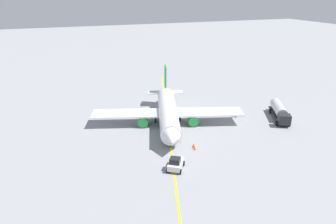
% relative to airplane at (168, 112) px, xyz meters
% --- Properties ---
extents(ground_plane, '(400.00, 400.00, 0.00)m').
position_rel_airplane_xyz_m(ground_plane, '(0.45, -0.14, -2.71)').
color(ground_plane, '#939399').
extents(airplane, '(29.17, 31.47, 9.80)m').
position_rel_airplane_xyz_m(airplane, '(0.00, 0.00, 0.00)').
color(airplane, white).
rests_on(airplane, ground).
extents(fuel_tanker, '(11.10, 7.23, 3.15)m').
position_rel_airplane_xyz_m(fuel_tanker, '(5.50, 24.10, -0.98)').
color(fuel_tanker, '#2D2D33').
rests_on(fuel_tanker, ground).
extents(pushback_tug, '(4.10, 3.82, 2.20)m').
position_rel_airplane_xyz_m(pushback_tug, '(17.21, -5.13, -1.70)').
color(pushback_tug, silver).
rests_on(pushback_tug, ground).
extents(refueling_worker, '(0.46, 0.59, 1.71)m').
position_rel_airplane_xyz_m(refueling_worker, '(1.46, 15.63, -1.89)').
color(refueling_worker, navy).
rests_on(refueling_worker, ground).
extents(safety_cone_nose, '(0.67, 0.67, 0.75)m').
position_rel_airplane_xyz_m(safety_cone_nose, '(11.38, 0.72, -2.34)').
color(safety_cone_nose, '#F2590F').
rests_on(safety_cone_nose, ground).
extents(safety_cone_wingtip, '(0.58, 0.58, 0.64)m').
position_rel_airplane_xyz_m(safety_cone_wingtip, '(12.27, 0.50, -2.39)').
color(safety_cone_wingtip, '#F2590F').
rests_on(safety_cone_wingtip, ground).
extents(taxi_line_marking, '(76.37, 24.55, 0.01)m').
position_rel_airplane_xyz_m(taxi_line_marking, '(0.45, -0.14, -2.71)').
color(taxi_line_marking, yellow).
rests_on(taxi_line_marking, ground).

